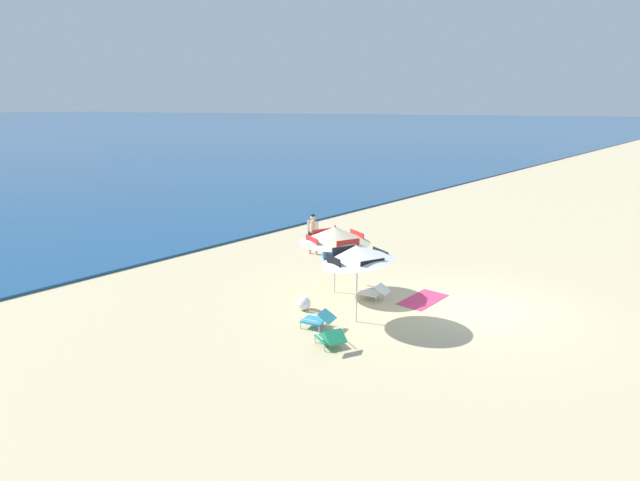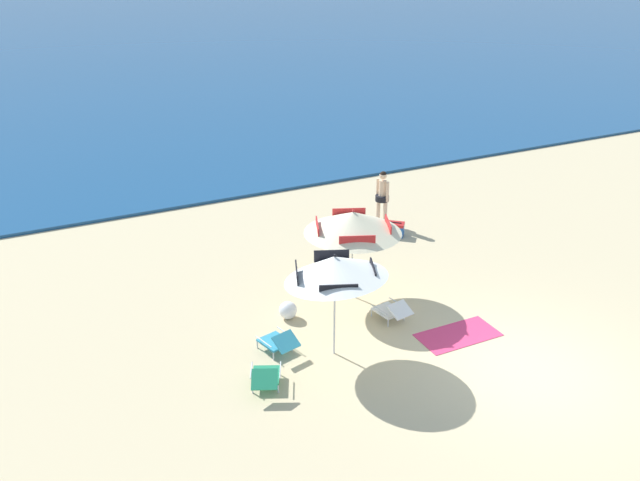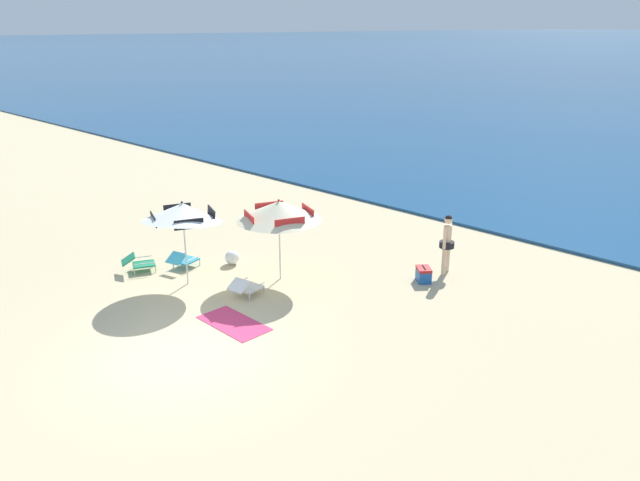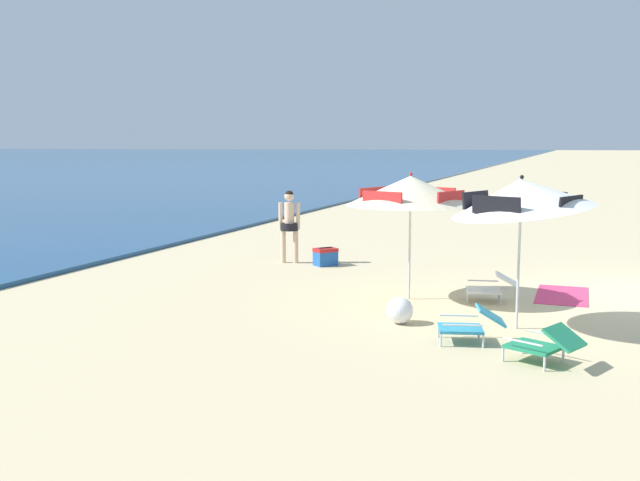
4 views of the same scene
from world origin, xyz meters
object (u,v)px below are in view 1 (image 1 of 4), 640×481
object	(u,v)px
beach_ball	(304,303)
beach_umbrella_striped_main	(357,254)
beach_towel	(423,300)
lounge_chair_beside_umbrella	(375,292)
lounge_chair_facing_sea	(318,319)
beach_umbrella_striped_second	(335,235)
person_standing_near_shore	(313,231)
lounge_chair_under_umbrella	(331,338)
cooler_box	(329,254)

from	to	relation	value
beach_ball	beach_umbrella_striped_main	bearing A→B (deg)	-80.62
beach_umbrella_striped_main	beach_towel	xyz separation A→B (m)	(2.76, -0.60, -2.00)
lounge_chair_beside_umbrella	lounge_chair_facing_sea	xyz separation A→B (m)	(-2.80, -0.02, -0.00)
beach_ball	beach_umbrella_striped_second	bearing A→B (deg)	8.09
lounge_chair_beside_umbrella	person_standing_near_shore	distance (m)	5.68
lounge_chair_facing_sea	beach_ball	size ratio (longest dim) A/B	2.39
beach_umbrella_striped_main	beach_ball	bearing A→B (deg)	99.38
beach_umbrella_striped_second	lounge_chair_under_umbrella	bearing A→B (deg)	-143.02
beach_ball	lounge_chair_under_umbrella	bearing A→B (deg)	-123.41
cooler_box	beach_towel	xyz separation A→B (m)	(-1.68, -5.18, -0.20)
beach_umbrella_striped_second	lounge_chair_beside_umbrella	size ratio (longest dim) A/B	2.86
lounge_chair_beside_umbrella	beach_umbrella_striped_second	bearing A→B (deg)	100.41
cooler_box	beach_towel	size ratio (longest dim) A/B	0.34
person_standing_near_shore	cooler_box	distance (m)	1.21
beach_umbrella_striped_main	person_standing_near_shore	bearing A→B (deg)	50.61
cooler_box	beach_ball	world-z (taller)	cooler_box
beach_umbrella_striped_second	beach_ball	distance (m)	2.51
beach_umbrella_striped_second	lounge_chair_beside_umbrella	bearing A→B (deg)	-79.59
person_standing_near_shore	beach_ball	bearing A→B (deg)	-141.86
lounge_chair_under_umbrella	beach_ball	world-z (taller)	lounge_chair_under_umbrella
beach_umbrella_striped_main	lounge_chair_under_umbrella	world-z (taller)	beach_umbrella_striped_main
beach_umbrella_striped_main	lounge_chair_beside_umbrella	world-z (taller)	beach_umbrella_striped_main
beach_towel	lounge_chair_facing_sea	bearing A→B (deg)	163.18
beach_umbrella_striped_second	beach_towel	size ratio (longest dim) A/B	1.53
beach_ball	lounge_chair_facing_sea	bearing A→B (deg)	-121.94
beach_umbrella_striped_second	cooler_box	size ratio (longest dim) A/B	4.57
lounge_chair_facing_sea	cooler_box	bearing A→B (deg)	36.48
beach_towel	beach_ball	bearing A→B (deg)	142.55
person_standing_near_shore	beach_ball	distance (m)	6.15
lounge_chair_under_umbrella	person_standing_near_shore	xyz separation A→B (m)	(6.24, 5.95, 0.71)
beach_umbrella_striped_second	beach_ball	bearing A→B (deg)	-171.91
lounge_chair_facing_sea	beach_ball	xyz separation A→B (m)	(0.74, 1.19, -0.06)
beach_umbrella_striped_second	lounge_chair_beside_umbrella	world-z (taller)	beach_umbrella_striped_second
lounge_chair_beside_umbrella	beach_ball	size ratio (longest dim) A/B	2.32
beach_ball	person_standing_near_shore	bearing A→B (deg)	38.14
beach_umbrella_striped_main	lounge_chair_under_umbrella	size ratio (longest dim) A/B	2.75
lounge_chair_beside_umbrella	beach_ball	world-z (taller)	lounge_chair_beside_umbrella
beach_towel	cooler_box	bearing A→B (deg)	72.06
lounge_chair_beside_umbrella	person_standing_near_shore	xyz separation A→B (m)	(2.73, 4.93, 0.71)
lounge_chair_facing_sea	cooler_box	distance (m)	6.79
beach_umbrella_striped_second	cooler_box	distance (m)	4.27
beach_ball	beach_towel	xyz separation A→B (m)	(3.04, -2.33, -0.20)
cooler_box	person_standing_near_shore	bearing A→B (deg)	85.06
beach_ball	cooler_box	bearing A→B (deg)	31.12
beach_umbrella_striped_main	beach_umbrella_striped_second	bearing A→B (deg)	52.58
lounge_chair_beside_umbrella	cooler_box	world-z (taller)	lounge_chair_beside_umbrella
lounge_chair_facing_sea	beach_ball	distance (m)	1.40
lounge_chair_under_umbrella	cooler_box	bearing A→B (deg)	39.27
beach_ball	beach_towel	bearing A→B (deg)	-37.45
beach_umbrella_striped_main	lounge_chair_beside_umbrella	size ratio (longest dim) A/B	2.93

